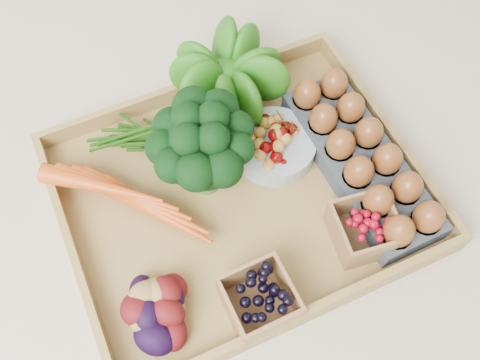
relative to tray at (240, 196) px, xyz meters
name	(u,v)px	position (x,y,z in m)	size (l,w,h in m)	color
ground	(240,198)	(0.00, 0.00, -0.01)	(4.00, 4.00, 0.00)	beige
tray	(240,196)	(0.00, 0.00, 0.00)	(0.55, 0.45, 0.01)	#A07F43
carrots	(132,197)	(-0.16, 0.05, 0.03)	(0.22, 0.16, 0.05)	#C44611
lettuce	(227,72)	(0.06, 0.19, 0.08)	(0.14, 0.14, 0.14)	#1B4C0B
broccoli	(204,162)	(-0.04, 0.04, 0.07)	(0.16, 0.16, 0.13)	black
cherry_bowl	(274,146)	(0.08, 0.05, 0.03)	(0.14, 0.14, 0.04)	#8C9EA5
egg_carton	(360,163)	(0.20, -0.04, 0.03)	(0.11, 0.33, 0.04)	#384048
potatoes	(156,303)	(-0.18, -0.12, 0.04)	(0.13, 0.13, 0.07)	#460B0D
punnet_blackberry	(259,300)	(-0.05, -0.18, 0.04)	(0.09, 0.09, 0.06)	black
punnet_raspberry	(364,228)	(0.14, -0.14, 0.04)	(0.09, 0.09, 0.06)	maroon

